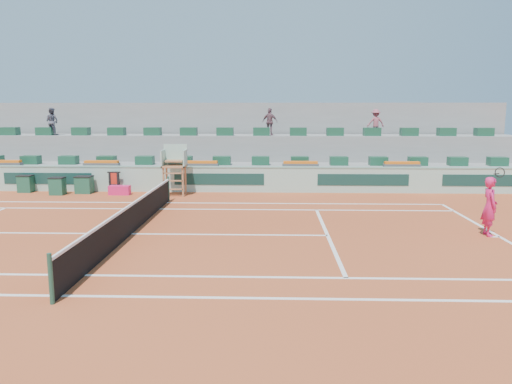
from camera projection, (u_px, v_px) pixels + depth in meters
ground at (131, 234)px, 16.31m from camera, size 90.00×90.00×0.00m
seating_tier_lower at (187, 174)px, 26.76m from camera, size 36.00×4.00×1.20m
seating_tier_upper at (191, 158)px, 28.22m from camera, size 36.00×2.40×2.60m
stadium_back_wall at (195, 140)px, 29.65m from camera, size 36.00×0.40×4.40m
player_bag at (120, 190)px, 23.74m from camera, size 0.99×0.44×0.44m
spectator_left at (52, 122)px, 27.60m from camera, size 0.84×0.72×1.50m
spectator_mid at (270, 122)px, 27.31m from camera, size 0.94×0.65×1.49m
spectator_right at (376, 122)px, 27.04m from camera, size 0.98×0.62×1.44m
court_lines at (131, 234)px, 16.31m from camera, size 23.89×11.09×0.01m
tennis_net at (131, 218)px, 16.22m from camera, size 0.10×11.97×1.10m
advertising_hoarding at (180, 179)px, 24.58m from camera, size 36.00×0.34×1.26m
umpire_chair at (175, 163)px, 23.45m from camera, size 1.10×0.90×2.40m
seat_row_lower at (183, 160)px, 25.74m from camera, size 32.90×0.60×0.44m
seat_row_upper at (189, 131)px, 27.38m from camera, size 32.90×0.60×0.44m
flower_planters at (151, 164)px, 25.01m from camera, size 26.80×0.36×0.28m
drink_cooler_a at (84, 185)px, 24.16m from camera, size 0.79×0.68×0.84m
drink_cooler_b at (57, 186)px, 23.72m from camera, size 0.68×0.59×0.84m
drink_cooler_c at (26, 184)px, 24.47m from camera, size 0.69×0.60×0.84m
towel_rack at (114, 180)px, 24.31m from camera, size 0.64×0.11×1.03m
tennis_player at (490, 206)px, 15.98m from camera, size 0.48×0.92×2.28m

